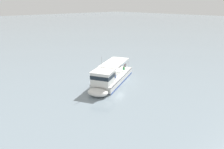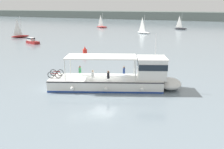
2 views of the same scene
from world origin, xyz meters
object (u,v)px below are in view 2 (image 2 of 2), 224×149
at_px(ferry_main, 122,78).
at_px(sailboat_off_stern, 20,35).
at_px(channel_buoy, 85,51).
at_px(sailboat_near_starboard, 180,28).
at_px(motorboat_far_right, 32,41).
at_px(sailboat_outer_anchorage, 102,26).
at_px(sailboat_far_left, 143,32).

relative_size(ferry_main, sailboat_off_stern, 2.37).
bearing_deg(channel_buoy, sailboat_near_starboard, 88.36).
distance_m(motorboat_far_right, sailboat_off_stern, 13.19).
relative_size(sailboat_outer_anchorage, sailboat_near_starboard, 1.00).
distance_m(sailboat_far_left, channel_buoy, 38.47).
bearing_deg(motorboat_far_right, channel_buoy, -19.69).
bearing_deg(sailboat_near_starboard, sailboat_outer_anchorage, -167.13).
xyz_separation_m(ferry_main, sailboat_far_left, (-18.13, 52.50, -0.47)).
xyz_separation_m(sailboat_near_starboard, sailboat_off_stern, (-30.30, -44.20, 0.00)).
bearing_deg(sailboat_off_stern, motorboat_far_right, -33.23).
distance_m(sailboat_outer_anchorage, motorboat_far_right, 45.89).
bearing_deg(sailboat_far_left, motorboat_far_right, -112.41).
bearing_deg(sailboat_outer_anchorage, channel_buoy, -63.12).
xyz_separation_m(sailboat_outer_anchorage, sailboat_far_left, (21.60, -13.19, 0.00)).
bearing_deg(sailboat_off_stern, ferry_main, -33.32).
bearing_deg(sailboat_near_starboard, motorboat_far_right, -110.53).
relative_size(sailboat_near_starboard, channel_buoy, 3.86).
distance_m(sailboat_outer_anchorage, sailboat_far_left, 25.31).
xyz_separation_m(sailboat_far_left, sailboat_off_stern, (-24.19, -24.68, 0.00)).
height_order(ferry_main, sailboat_off_stern, sailboat_off_stern).
distance_m(ferry_main, motorboat_far_right, 37.45).
bearing_deg(sailboat_near_starboard, sailboat_off_stern, -124.42).
bearing_deg(sailboat_near_starboard, channel_buoy, -91.64).
relative_size(motorboat_far_right, sailboat_far_left, 0.71).
xyz_separation_m(ferry_main, sailboat_off_stern, (-42.31, 27.82, -0.47)).
bearing_deg(channel_buoy, sailboat_off_stern, 154.71).
bearing_deg(motorboat_far_right, sailboat_outer_anchorage, 100.60).
height_order(sailboat_outer_anchorage, sailboat_off_stern, same).
height_order(ferry_main, sailboat_outer_anchorage, sailboat_outer_anchorage).
xyz_separation_m(sailboat_near_starboard, channel_buoy, (-1.66, -57.73, 0.03)).
height_order(sailboat_near_starboard, sailboat_off_stern, same).
bearing_deg(ferry_main, sailboat_far_left, 109.05).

